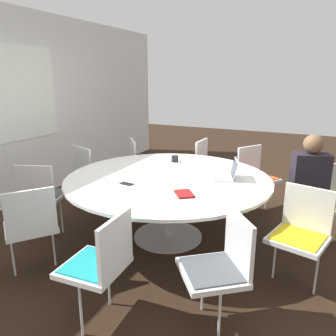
{
  "coord_description": "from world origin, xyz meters",
  "views": [
    {
      "loc": [
        -3.1,
        -1.46,
        1.79
      ],
      "look_at": [
        0.0,
        0.0,
        0.82
      ],
      "focal_mm": 35.0,
      "sensor_mm": 36.0,
      "label": 1
    }
  ],
  "objects_px": {
    "chair_9": "(301,229)",
    "coffee_cup": "(175,159)",
    "chair_4": "(91,170)",
    "cell_phone": "(127,184)",
    "chair_7": "(101,260)",
    "chair_8": "(221,262)",
    "chair_1": "(255,173)",
    "laptop": "(228,174)",
    "chair_6": "(31,223)",
    "chair_2": "(209,164)",
    "person_0": "(309,182)",
    "chair_0": "(328,197)",
    "chair_3": "(142,162)",
    "handbag": "(187,185)",
    "chair_5": "(41,192)",
    "spiral_notebook": "(184,194)"
  },
  "relations": [
    {
      "from": "chair_2",
      "to": "chair_9",
      "type": "relative_size",
      "value": 1.0
    },
    {
      "from": "chair_6",
      "to": "chair_7",
      "type": "bearing_deg",
      "value": -67.55
    },
    {
      "from": "chair_8",
      "to": "handbag",
      "type": "distance_m",
      "value": 2.87
    },
    {
      "from": "chair_4",
      "to": "chair_7",
      "type": "relative_size",
      "value": 1.0
    },
    {
      "from": "laptop",
      "to": "chair_3",
      "type": "bearing_deg",
      "value": -138.42
    },
    {
      "from": "chair_7",
      "to": "handbag",
      "type": "height_order",
      "value": "chair_7"
    },
    {
      "from": "chair_0",
      "to": "handbag",
      "type": "height_order",
      "value": "chair_0"
    },
    {
      "from": "chair_2",
      "to": "chair_6",
      "type": "height_order",
      "value": "same"
    },
    {
      "from": "chair_4",
      "to": "chair_3",
      "type": "bearing_deg",
      "value": 76.5
    },
    {
      "from": "person_0",
      "to": "spiral_notebook",
      "type": "distance_m",
      "value": 1.39
    },
    {
      "from": "person_0",
      "to": "coffee_cup",
      "type": "bearing_deg",
      "value": -24.47
    },
    {
      "from": "chair_4",
      "to": "coffee_cup",
      "type": "bearing_deg",
      "value": 29.6
    },
    {
      "from": "spiral_notebook",
      "to": "cell_phone",
      "type": "height_order",
      "value": "spiral_notebook"
    },
    {
      "from": "chair_9",
      "to": "person_0",
      "type": "height_order",
      "value": "person_0"
    },
    {
      "from": "chair_9",
      "to": "coffee_cup",
      "type": "xyz_separation_m",
      "value": [
        0.92,
        1.6,
        0.24
      ]
    },
    {
      "from": "chair_4",
      "to": "laptop",
      "type": "height_order",
      "value": "laptop"
    },
    {
      "from": "chair_2",
      "to": "chair_6",
      "type": "xyz_separation_m",
      "value": [
        -2.63,
        0.8,
        0.0
      ]
    },
    {
      "from": "chair_4",
      "to": "chair_1",
      "type": "bearing_deg",
      "value": 40.66
    },
    {
      "from": "chair_2",
      "to": "chair_4",
      "type": "xyz_separation_m",
      "value": [
        -1.04,
        1.38,
        0.0
      ]
    },
    {
      "from": "chair_9",
      "to": "handbag",
      "type": "bearing_deg",
      "value": -30.36
    },
    {
      "from": "chair_0",
      "to": "chair_2",
      "type": "relative_size",
      "value": 1.0
    },
    {
      "from": "chair_2",
      "to": "chair_4",
      "type": "height_order",
      "value": "same"
    },
    {
      "from": "chair_4",
      "to": "coffee_cup",
      "type": "relative_size",
      "value": 9.83
    },
    {
      "from": "chair_9",
      "to": "coffee_cup",
      "type": "height_order",
      "value": "chair_9"
    },
    {
      "from": "chair_3",
      "to": "laptop",
      "type": "bearing_deg",
      "value": 22.42
    },
    {
      "from": "chair_5",
      "to": "spiral_notebook",
      "type": "height_order",
      "value": "chair_5"
    },
    {
      "from": "chair_2",
      "to": "handbag",
      "type": "relative_size",
      "value": 2.42
    },
    {
      "from": "chair_2",
      "to": "chair_1",
      "type": "bearing_deg",
      "value": 77.66
    },
    {
      "from": "chair_1",
      "to": "cell_phone",
      "type": "relative_size",
      "value": 5.89
    },
    {
      "from": "chair_1",
      "to": "laptop",
      "type": "distance_m",
      "value": 1.06
    },
    {
      "from": "chair_5",
      "to": "cell_phone",
      "type": "distance_m",
      "value": 1.08
    },
    {
      "from": "chair_5",
      "to": "coffee_cup",
      "type": "height_order",
      "value": "chair_5"
    },
    {
      "from": "chair_9",
      "to": "chair_2",
      "type": "bearing_deg",
      "value": -36.45
    },
    {
      "from": "cell_phone",
      "to": "chair_6",
      "type": "bearing_deg",
      "value": 146.21
    },
    {
      "from": "chair_2",
      "to": "chair_5",
      "type": "relative_size",
      "value": 1.0
    },
    {
      "from": "chair_7",
      "to": "cell_phone",
      "type": "xyz_separation_m",
      "value": [
        1.02,
        0.42,
        0.2
      ]
    },
    {
      "from": "chair_7",
      "to": "chair_8",
      "type": "relative_size",
      "value": 1.0
    },
    {
      "from": "chair_3",
      "to": "chair_9",
      "type": "height_order",
      "value": "same"
    },
    {
      "from": "person_0",
      "to": "chair_1",
      "type": "bearing_deg",
      "value": -67.13
    },
    {
      "from": "chair_0",
      "to": "chair_6",
      "type": "distance_m",
      "value": 3.03
    },
    {
      "from": "chair_6",
      "to": "laptop",
      "type": "height_order",
      "value": "laptop"
    },
    {
      "from": "chair_0",
      "to": "chair_4",
      "type": "relative_size",
      "value": 1.0
    },
    {
      "from": "chair_0",
      "to": "chair_9",
      "type": "xyz_separation_m",
      "value": [
        -0.94,
        0.21,
        0.0
      ]
    },
    {
      "from": "chair_3",
      "to": "person_0",
      "type": "relative_size",
      "value": 0.71
    },
    {
      "from": "chair_9",
      "to": "person_0",
      "type": "xyz_separation_m",
      "value": [
        0.78,
        -0.01,
        0.19
      ]
    },
    {
      "from": "chair_2",
      "to": "laptop",
      "type": "height_order",
      "value": "laptop"
    },
    {
      "from": "chair_4",
      "to": "cell_phone",
      "type": "bearing_deg",
      "value": -17.32
    },
    {
      "from": "chair_0",
      "to": "chair_8",
      "type": "bearing_deg",
      "value": 49.0
    },
    {
      "from": "chair_1",
      "to": "coffee_cup",
      "type": "height_order",
      "value": "chair_1"
    },
    {
      "from": "chair_3",
      "to": "chair_7",
      "type": "bearing_deg",
      "value": -15.18
    }
  ]
}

